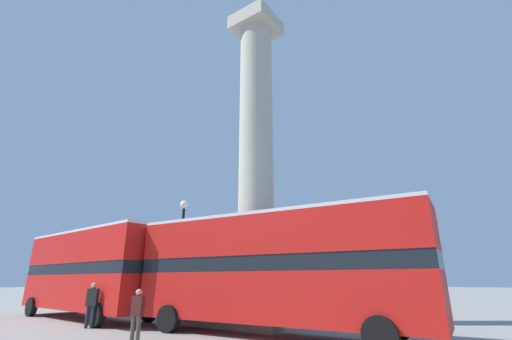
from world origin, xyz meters
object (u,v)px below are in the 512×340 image
Objects in this scene: pedestrian_near_lamp at (92,302)px; pedestrian_by_plinth at (137,312)px; equestrian_statue at (171,284)px; monument_column at (256,200)px; street_lamp at (181,249)px; bus_a at (273,267)px; bus_b at (91,270)px.

pedestrian_near_lamp is 4.58m from pedestrian_by_plinth.
equestrian_statue is 12.36m from pedestrian_near_lamp.
monument_column is 3.04× the size of street_lamp.
monument_column reaches higher than equestrian_statue.
equestrian_statue reaches higher than bus_a.
bus_a is 1.90× the size of street_lamp.
monument_column is 4.66m from street_lamp.
pedestrian_near_lamp is (-0.98, -3.96, -2.45)m from street_lamp.
monument_column is 8.71m from pedestrian_near_lamp.
bus_b is 9.11m from equestrian_statue.
street_lamp is at bearing 113.46° from pedestrian_by_plinth.
pedestrian_near_lamp is (6.87, -10.26, -0.58)m from equestrian_statue.
monument_column reaches higher than pedestrian_near_lamp.
bus_b is at bearing -52.87° from pedestrian_near_lamp.
street_lamp is at bearing -11.97° from equestrian_statue.
bus_b is at bearing 149.07° from pedestrian_by_plinth.
pedestrian_near_lamp is at bearing -103.91° from street_lamp.
street_lamp is at bearing -156.56° from monument_column.
pedestrian_by_plinth is at bearing -54.77° from street_lamp.
street_lamp is at bearing -129.91° from pedestrian_near_lamp.
pedestrian_near_lamp is (3.56, -1.81, -1.41)m from bus_b.
street_lamp reaches higher than bus_b.
bus_b is (-11.08, -0.79, 0.05)m from bus_a.
bus_b is 5.13m from street_lamp.
equestrian_statue is at bearing 141.22° from street_lamp.
monument_column is 3.03× the size of equestrian_statue.
equestrian_statue is (-3.30, 8.46, -0.82)m from bus_b.
monument_column reaches higher than street_lamp.
street_lamp reaches higher than pedestrian_near_lamp.
pedestrian_near_lamp is at bearing -129.94° from monument_column.
bus_b is at bearing -155.50° from monument_column.
pedestrian_near_lamp is at bearing -22.90° from bus_b.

